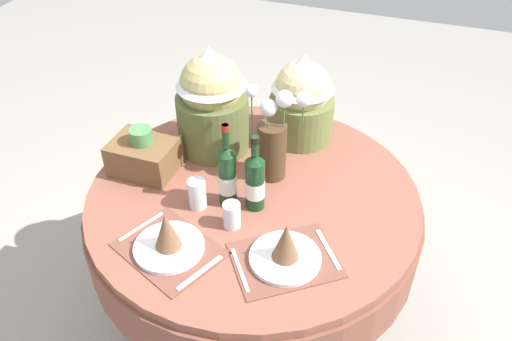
% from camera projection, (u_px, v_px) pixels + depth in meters
% --- Properties ---
extents(ground, '(8.00, 8.00, 0.00)m').
position_uv_depth(ground, '(254.00, 315.00, 2.47)').
color(ground, '#9E998E').
extents(dining_table, '(1.30, 1.30, 0.77)m').
position_uv_depth(dining_table, '(253.00, 219.00, 2.08)').
color(dining_table, brown).
rests_on(dining_table, ground).
extents(place_setting_left, '(0.41, 0.37, 0.16)m').
position_uv_depth(place_setting_left, '(168.00, 240.00, 1.72)').
color(place_setting_left, brown).
rests_on(place_setting_left, dining_table).
extents(place_setting_right, '(0.43, 0.41, 0.16)m').
position_uv_depth(place_setting_right, '(285.00, 250.00, 1.68)').
color(place_setting_right, brown).
rests_on(place_setting_right, dining_table).
extents(flower_vase, '(0.22, 0.14, 0.41)m').
position_uv_depth(flower_vase, '(274.00, 140.00, 1.97)').
color(flower_vase, '#47331E').
rests_on(flower_vase, dining_table).
extents(wine_bottle_left, '(0.07, 0.07, 0.31)m').
position_uv_depth(wine_bottle_left, '(255.00, 181.00, 1.85)').
color(wine_bottle_left, '#143819').
rests_on(wine_bottle_left, dining_table).
extents(wine_bottle_centre, '(0.07, 0.07, 0.34)m').
position_uv_depth(wine_bottle_centre, '(227.00, 175.00, 1.86)').
color(wine_bottle_centre, '#143819').
rests_on(wine_bottle_centre, dining_table).
extents(tumbler_near_left, '(0.06, 0.06, 0.10)m').
position_uv_depth(tumbler_near_left, '(232.00, 215.00, 1.81)').
color(tumbler_near_left, silver).
rests_on(tumbler_near_left, dining_table).
extents(tumbler_near_right, '(0.07, 0.07, 0.12)m').
position_uv_depth(tumbler_near_right, '(197.00, 194.00, 1.89)').
color(tumbler_near_right, silver).
rests_on(tumbler_near_right, dining_table).
extents(gift_tub_back_left, '(0.30, 0.30, 0.46)m').
position_uv_depth(gift_tub_back_left, '(212.00, 97.00, 2.08)').
color(gift_tub_back_left, '#566033').
rests_on(gift_tub_back_left, dining_table).
extents(gift_tub_back_centre, '(0.28, 0.28, 0.39)m').
position_uv_depth(gift_tub_back_centre, '(302.00, 95.00, 2.16)').
color(gift_tub_back_centre, olive).
rests_on(gift_tub_back_centre, dining_table).
extents(woven_basket_side_left, '(0.25, 0.20, 0.19)m').
position_uv_depth(woven_basket_side_left, '(144.00, 155.00, 2.06)').
color(woven_basket_side_left, brown).
rests_on(woven_basket_side_left, dining_table).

